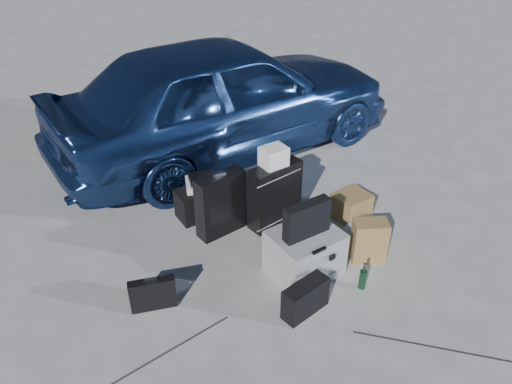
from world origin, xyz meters
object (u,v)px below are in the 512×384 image
briefcase (153,294)px  suitcase_left (221,204)px  suitcase_right (275,195)px  pelican_case (305,253)px  green_bottle (363,276)px  car (225,96)px  duffel_bag (207,200)px  cardboard_box (351,205)px

briefcase → suitcase_left: 1.22m
briefcase → suitcase_right: 1.65m
pelican_case → green_bottle: bearing=-57.2°
car → suitcase_right: (-0.03, -1.75, -0.42)m
suitcase_right → duffel_bag: (-0.61, 0.41, -0.18)m
pelican_case → briefcase: bearing=165.1°
suitcase_right → briefcase: bearing=-170.3°
pelican_case → duffel_bag: (-0.57, 1.24, -0.05)m
car → green_bottle: 3.04m
briefcase → suitcase_left: bearing=49.9°
duffel_bag → cardboard_box: 1.54m
car → green_bottle: (0.32, -2.95, -0.63)m
suitcase_left → duffel_bag: size_ratio=1.01×
briefcase → pelican_case: bearing=4.6°
car → briefcase: (-1.47, -2.53, -0.61)m
suitcase_right → duffel_bag: size_ratio=1.04×
suitcase_left → cardboard_box: size_ratio=1.84×
pelican_case → briefcase: pelican_case is taller
car → suitcase_left: car is taller
pelican_case → suitcase_left: 1.02m
briefcase → green_bottle: size_ratio=1.49×
pelican_case → green_bottle: (0.40, -0.38, -0.09)m
car → duffel_bag: bearing=141.0°
briefcase → suitcase_left: suitcase_left is taller
car → green_bottle: car is taller
suitcase_right → car: bearing=70.0°
pelican_case → duffel_bag: size_ratio=0.91×
suitcase_left → green_bottle: suitcase_left is taller
pelican_case → suitcase_left: bearing=107.7°
pelican_case → cardboard_box: bearing=23.3°
suitcase_left → suitcase_right: bearing=-22.4°
duffel_bag → suitcase_left: bearing=-94.7°
car → duffel_bag: car is taller
suitcase_left → car: bearing=52.9°
pelican_case → cardboard_box: pelican_case is taller
car → pelican_case: 2.63m
suitcase_right → cardboard_box: bearing=-32.0°
briefcase → car: bearing=66.0°
suitcase_right → green_bottle: suitcase_right is taller
pelican_case → cardboard_box: (0.85, 0.63, -0.08)m
pelican_case → briefcase: (-1.39, 0.04, -0.07)m
duffel_bag → pelican_case: bearing=-76.8°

